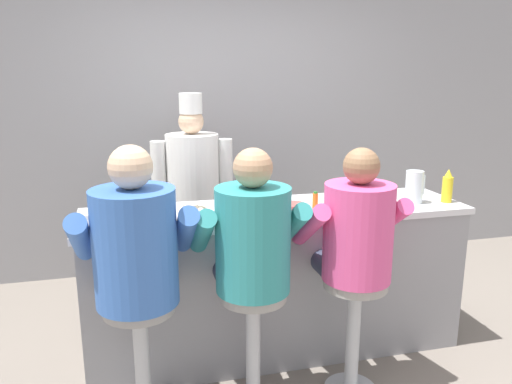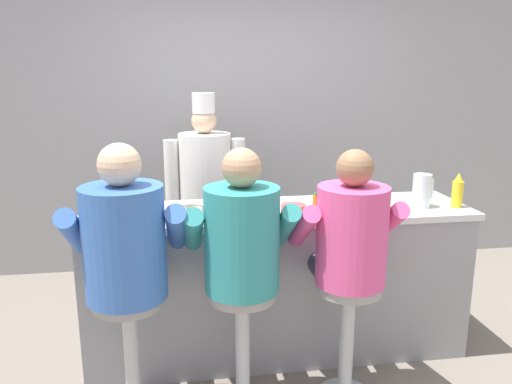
% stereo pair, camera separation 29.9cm
% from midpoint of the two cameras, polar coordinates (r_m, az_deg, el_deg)
% --- Properties ---
extents(ground_plane, '(20.00, 20.00, 0.00)m').
position_cam_midpoint_polar(ground_plane, '(3.25, 1.10, -20.00)').
color(ground_plane, slate).
extents(wall_back, '(10.00, 0.06, 2.70)m').
position_cam_midpoint_polar(wall_back, '(4.59, -5.21, 7.94)').
color(wall_back, '#99999E').
rests_on(wall_back, ground_plane).
extents(diner_counter, '(2.42, 0.62, 0.96)m').
position_cam_midpoint_polar(diner_counter, '(3.28, -0.32, -10.03)').
color(diner_counter, gray).
rests_on(diner_counter, ground_plane).
extents(ketchup_bottle_red, '(0.07, 0.07, 0.26)m').
position_cam_midpoint_polar(ketchup_bottle_red, '(3.12, 8.55, 0.29)').
color(ketchup_bottle_red, red).
rests_on(ketchup_bottle_red, diner_counter).
extents(mustard_bottle_yellow, '(0.07, 0.07, 0.22)m').
position_cam_midpoint_polar(mustard_bottle_yellow, '(3.42, 18.75, 0.54)').
color(mustard_bottle_yellow, yellow).
rests_on(mustard_bottle_yellow, diner_counter).
extents(hot_sauce_bottle_orange, '(0.03, 0.03, 0.13)m').
position_cam_midpoint_polar(hot_sauce_bottle_orange, '(3.02, 3.99, -1.22)').
color(hot_sauce_bottle_orange, orange).
rests_on(hot_sauce_bottle_orange, diner_counter).
extents(water_pitcher_clear, '(0.13, 0.11, 0.21)m').
position_cam_midpoint_polar(water_pitcher_clear, '(3.34, 15.24, 0.54)').
color(water_pitcher_clear, silver).
rests_on(water_pitcher_clear, diner_counter).
extents(breakfast_plate, '(0.23, 0.23, 0.05)m').
position_cam_midpoint_polar(breakfast_plate, '(3.00, -14.34, -2.67)').
color(breakfast_plate, white).
rests_on(breakfast_plate, diner_counter).
extents(cereal_bowl, '(0.15, 0.15, 0.05)m').
position_cam_midpoint_polar(cereal_bowl, '(3.05, 1.50, -1.80)').
color(cereal_bowl, '#B24C47').
rests_on(cereal_bowl, diner_counter).
extents(coffee_mug_white, '(0.13, 0.08, 0.09)m').
position_cam_midpoint_polar(coffee_mug_white, '(2.88, -21.14, -3.20)').
color(coffee_mug_white, white).
rests_on(coffee_mug_white, diner_counter).
extents(coffee_mug_tan, '(0.14, 0.09, 0.10)m').
position_cam_midpoint_polar(coffee_mug_tan, '(2.90, -10.30, -2.32)').
color(coffee_mug_tan, beige).
rests_on(coffee_mug_tan, diner_counter).
extents(napkin_dispenser_chrome, '(0.10, 0.06, 0.12)m').
position_cam_midpoint_polar(napkin_dispenser_chrome, '(3.03, -4.98, -1.22)').
color(napkin_dispenser_chrome, silver).
rests_on(napkin_dispenser_chrome, diner_counter).
extents(diner_seated_blue, '(0.61, 0.60, 1.47)m').
position_cam_midpoint_polar(diner_seated_blue, '(2.54, -16.92, -6.95)').
color(diner_seated_blue, '#B2B5BA').
rests_on(diner_seated_blue, ground_plane).
extents(diner_seated_teal, '(0.58, 0.58, 1.44)m').
position_cam_midpoint_polar(diner_seated_teal, '(2.58, -3.86, -6.49)').
color(diner_seated_teal, '#B2B5BA').
rests_on(diner_seated_teal, ground_plane).
extents(diner_seated_pink, '(0.57, 0.56, 1.42)m').
position_cam_midpoint_polar(diner_seated_pink, '(2.74, 8.21, -5.61)').
color(diner_seated_pink, '#B2B5BA').
rests_on(diner_seated_pink, ground_plane).
extents(cook_in_whites_near, '(0.64, 0.41, 1.64)m').
position_cam_midpoint_polar(cook_in_whites_near, '(4.00, -9.33, 0.46)').
color(cook_in_whites_near, '#232328').
rests_on(cook_in_whites_near, ground_plane).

